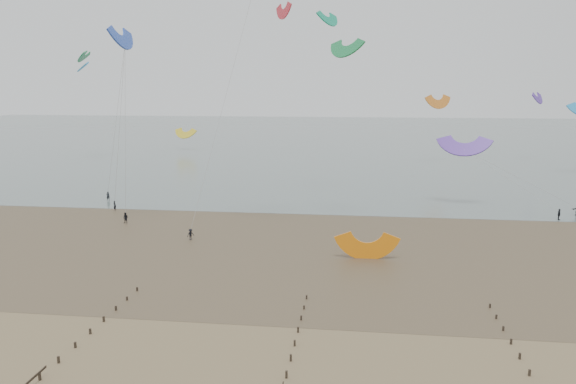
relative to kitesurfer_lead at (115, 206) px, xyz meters
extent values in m
plane|color=brown|center=(33.03, -48.91, -0.84)|extent=(500.00, 500.00, 0.00)
plane|color=#475654|center=(33.03, 151.09, -0.81)|extent=(500.00, 500.00, 0.00)
plane|color=#473A28|center=(33.03, -13.91, -0.82)|extent=(500.00, 500.00, 0.00)
ellipsoid|color=slate|center=(15.03, -26.91, -0.83)|extent=(23.60, 14.36, 0.01)
ellipsoid|color=slate|center=(45.03, -10.91, -0.83)|extent=(33.64, 18.32, 0.01)
ellipsoid|color=slate|center=(-6.97, -8.91, -0.83)|extent=(26.95, 14.22, 0.01)
cube|color=black|center=(19.03, -55.33, -0.56)|extent=(0.16, 0.16, 0.65)
cube|color=black|center=(19.03, -52.70, -0.58)|extent=(0.16, 0.16, 0.62)
cube|color=black|center=(19.03, -50.07, -0.59)|extent=(0.16, 0.16, 0.59)
cube|color=black|center=(19.03, -47.44, -0.61)|extent=(0.16, 0.16, 0.57)
cube|color=black|center=(19.03, -44.81, -0.62)|extent=(0.16, 0.16, 0.54)
cube|color=black|center=(19.03, -42.17, -0.64)|extent=(0.16, 0.16, 0.51)
cube|color=black|center=(19.03, -39.54, -0.65)|extent=(0.16, 0.16, 0.48)
cube|color=black|center=(19.03, -36.91, -0.66)|extent=(0.16, 0.16, 0.45)
cube|color=black|center=(37.03, -52.70, -0.58)|extent=(0.16, 0.16, 0.62)
cube|color=black|center=(37.03, -50.07, -0.59)|extent=(0.16, 0.16, 0.59)
cube|color=black|center=(37.03, -47.44, -0.61)|extent=(0.16, 0.16, 0.57)
cube|color=black|center=(37.03, -44.81, -0.62)|extent=(0.16, 0.16, 0.54)
cube|color=black|center=(37.03, -42.17, -0.64)|extent=(0.16, 0.16, 0.51)
cube|color=black|center=(37.03, -39.54, -0.65)|extent=(0.16, 0.16, 0.48)
cube|color=black|center=(37.03, -36.91, -0.66)|extent=(0.16, 0.16, 0.45)
cube|color=black|center=(55.03, -50.07, -0.59)|extent=(0.16, 0.16, 0.59)
cube|color=black|center=(55.03, -47.44, -0.61)|extent=(0.16, 0.16, 0.57)
cube|color=black|center=(55.03, -44.81, -0.62)|extent=(0.16, 0.16, 0.54)
cube|color=black|center=(55.03, -42.17, -0.64)|extent=(0.16, 0.16, 0.51)
cube|color=black|center=(55.03, -39.54, -0.65)|extent=(0.16, 0.16, 0.48)
cube|color=black|center=(55.03, -36.91, -0.66)|extent=(0.16, 0.16, 0.45)
imported|color=black|center=(0.00, 0.00, 0.00)|extent=(0.73, 0.67, 1.68)
imported|color=black|center=(18.72, -16.75, -0.03)|extent=(1.17, 1.14, 1.61)
imported|color=black|center=(-5.02, 8.17, 0.00)|extent=(0.72, 0.60, 1.68)
imported|color=black|center=(5.70, -8.68, 0.03)|extent=(0.90, 0.73, 1.75)
imported|color=black|center=(74.24, 2.35, 0.09)|extent=(0.56, 1.13, 1.85)
camera|label=1|loc=(42.02, -90.71, 20.52)|focal=35.00mm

